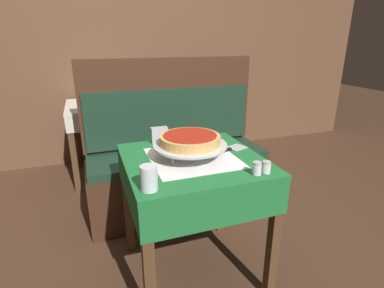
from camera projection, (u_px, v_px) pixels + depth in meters
ground_plane at (193, 269)px, 1.82m from camera, size 14.00×14.00×0.00m
dining_table_front at (193, 178)px, 1.62m from camera, size 0.71×0.71×0.73m
dining_table_rear at (105, 114)px, 2.91m from camera, size 0.69×0.69×0.74m
booth_bench at (176, 168)px, 2.38m from camera, size 1.37×0.47×1.19m
back_wall_panel at (129, 51)px, 3.23m from camera, size 6.00×0.04×2.40m
pizza_pan_stand at (190, 146)px, 1.55m from camera, size 0.38×0.38×0.08m
deep_dish_pizza at (190, 139)px, 1.54m from camera, size 0.31×0.31×0.05m
pizza_server at (227, 150)px, 1.67m from camera, size 0.28×0.14×0.01m
water_glass_near at (149, 178)px, 1.22m from camera, size 0.07×0.07×0.11m
salt_shaker at (257, 168)px, 1.37m from camera, size 0.04×0.04×0.06m
pepper_shaker at (266, 167)px, 1.39m from camera, size 0.04×0.04×0.06m
napkin_holder at (159, 135)px, 1.81m from camera, size 0.10×0.05×0.09m
condiment_caddy at (112, 99)px, 2.84m from camera, size 0.13×0.13×0.18m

